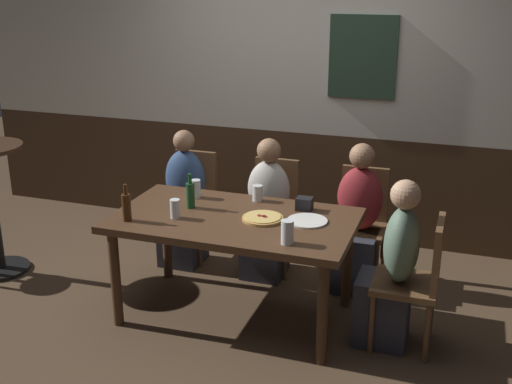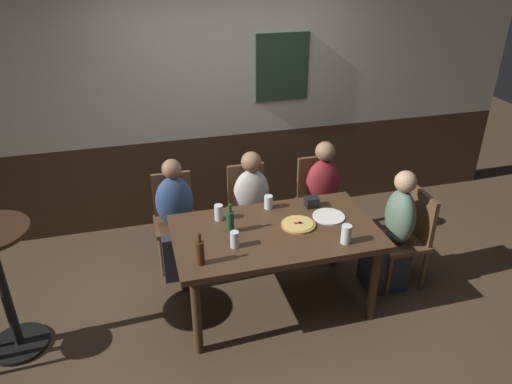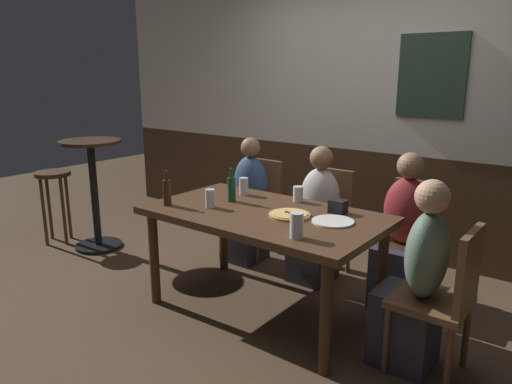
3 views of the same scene
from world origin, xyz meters
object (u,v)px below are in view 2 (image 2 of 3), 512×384
at_px(pizza, 298,224).
at_px(person_right_far, 323,206).
at_px(person_head_east, 392,239).
at_px(side_bar_table, 1,282).
at_px(dining_table, 275,239).
at_px(person_mid_far, 253,216).
at_px(chair_head_east, 409,234).
at_px(beer_glass_half, 219,213).
at_px(chair_right_far, 317,196).
at_px(beer_bottle_brown, 200,252).
at_px(chair_mid_far, 248,205).
at_px(plate_white_large, 329,216).
at_px(condiment_caddy, 312,202).
at_px(person_left_far, 177,226).
at_px(chair_left_far, 175,214).
at_px(highball_clear, 346,235).
at_px(tumbler_short, 235,240).
at_px(beer_bottle_green, 230,221).
at_px(pint_glass_pale, 268,203).

bearing_deg(pizza, person_right_far, 53.37).
bearing_deg(person_head_east, side_bar_table, 179.27).
distance_m(dining_table, person_right_far, 1.03).
xyz_separation_m(person_mid_far, pizza, (0.20, -0.70, 0.29)).
distance_m(chair_head_east, beer_glass_half, 1.68).
xyz_separation_m(chair_right_far, chair_head_east, (0.51, -0.88, 0.00)).
height_order(beer_bottle_brown, side_bar_table, side_bar_table).
height_order(chair_mid_far, person_right_far, person_right_far).
height_order(plate_white_large, condiment_caddy, condiment_caddy).
distance_m(person_left_far, beer_glass_half, 0.63).
height_order(chair_left_far, person_left_far, person_left_far).
bearing_deg(plate_white_large, dining_table, -170.89).
xyz_separation_m(chair_left_far, condiment_caddy, (1.13, -0.59, 0.29)).
bearing_deg(chair_head_east, highball_clear, -158.05).
bearing_deg(person_mid_far, tumbler_short, -113.10).
distance_m(dining_table, pizza, 0.22).
height_order(chair_right_far, chair_head_east, same).
height_order(chair_right_far, chair_mid_far, same).
bearing_deg(chair_head_east, chair_right_far, 120.32).
relative_size(chair_right_far, side_bar_table, 0.84).
relative_size(chair_right_far, highball_clear, 5.86).
relative_size(chair_left_far, pizza, 3.19).
bearing_deg(chair_left_far, beer_bottle_green, -65.60).
distance_m(tumbler_short, beer_bottle_green, 0.22).
distance_m(dining_table, chair_head_east, 1.24).
relative_size(tumbler_short, beer_bottle_green, 0.53).
xyz_separation_m(pizza, tumbler_short, (-0.56, -0.16, 0.04)).
bearing_deg(plate_white_large, pizza, -168.20).
xyz_separation_m(tumbler_short, highball_clear, (0.83, -0.17, 0.01)).
relative_size(person_right_far, side_bar_table, 1.07).
bearing_deg(person_left_far, tumbler_short, -67.77).
xyz_separation_m(beer_glass_half, side_bar_table, (-1.64, -0.24, -0.18)).
distance_m(dining_table, beer_bottle_green, 0.40).
xyz_separation_m(person_right_far, tumbler_short, (-1.08, -0.86, 0.33)).
bearing_deg(beer_bottle_brown, plate_white_large, 17.93).
relative_size(dining_table, pint_glass_pale, 14.02).
bearing_deg(beer_glass_half, highball_clear, -34.14).
bearing_deg(person_mid_far, pint_glass_pale, -82.74).
bearing_deg(beer_bottle_green, person_left_far, 119.66).
height_order(person_mid_far, beer_bottle_brown, person_mid_far).
bearing_deg(chair_mid_far, beer_glass_half, -123.84).
xyz_separation_m(person_head_east, person_left_far, (-1.78, 0.71, -0.01)).
relative_size(dining_table, person_right_far, 1.45).
relative_size(chair_head_east, pint_glass_pale, 7.59).
relative_size(person_head_east, tumbler_short, 8.56).
relative_size(person_right_far, beer_glass_half, 8.37).
bearing_deg(person_left_far, chair_right_far, 6.54).
height_order(beer_bottle_green, condiment_caddy, beer_bottle_green).
bearing_deg(highball_clear, chair_head_east, 21.95).
distance_m(highball_clear, beer_bottle_brown, 1.11).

